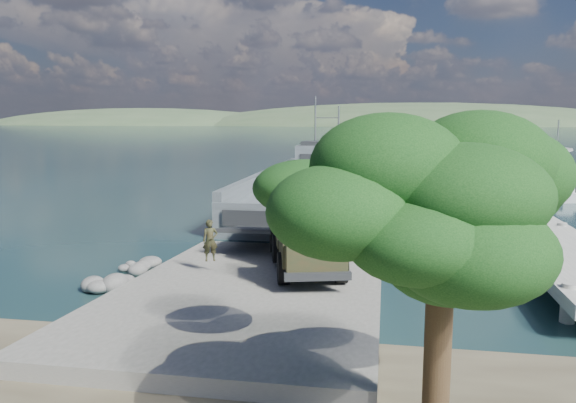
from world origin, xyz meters
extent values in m
plane|color=#163336|center=(0.00, 0.00, 0.00)|extent=(1400.00, 1400.00, 0.00)
cube|color=slate|center=(0.00, -1.00, 0.25)|extent=(10.00, 18.00, 0.50)
cube|color=gray|center=(13.00, 18.00, 1.00)|extent=(4.00, 44.00, 0.50)
cube|color=#495356|center=(-0.60, 23.15, 0.42)|extent=(8.55, 28.33, 2.36)
cube|color=#495356|center=(-4.56, 23.14, 2.17)|extent=(0.62, 28.31, 1.23)
cube|color=#495356|center=(3.36, 23.15, 2.17)|extent=(0.62, 28.31, 1.23)
cube|color=#495356|center=(-0.57, 9.08, 0.94)|extent=(8.49, 0.39, 2.45)
cube|color=#495356|center=(-0.62, 32.58, 3.02)|extent=(5.67, 3.79, 2.83)
cube|color=#252729|center=(-0.62, 32.58, 4.62)|extent=(4.72, 3.03, 0.38)
cylinder|color=gray|center=(-1.75, 32.58, 6.80)|extent=(0.15, 0.15, 4.72)
cylinder|color=gray|center=(0.51, 32.59, 6.32)|extent=(0.15, 0.15, 3.78)
cylinder|color=black|center=(1.18, -0.86, 1.15)|extent=(0.77, 1.37, 1.30)
cylinder|color=black|center=(3.40, -0.27, 1.15)|extent=(0.77, 1.37, 1.30)
cylinder|color=black|center=(0.31, 2.41, 1.15)|extent=(0.77, 1.37, 1.30)
cylinder|color=black|center=(2.53, 3.00, 1.15)|extent=(0.77, 1.37, 1.30)
cylinder|color=black|center=(-0.20, 4.34, 1.15)|extent=(0.77, 1.37, 1.30)
cylinder|color=black|center=(2.02, 4.93, 1.15)|extent=(0.77, 1.37, 1.30)
cube|color=black|center=(1.58, 2.13, 1.30)|extent=(4.06, 7.89, 0.25)
cube|color=#26331C|center=(2.27, -0.47, 2.34)|extent=(2.92, 2.57, 1.99)
cube|color=#26331C|center=(2.57, -1.63, 1.85)|extent=(2.45, 1.46, 1.00)
cube|color=#26331C|center=(1.22, 3.48, 1.65)|extent=(3.59, 5.07, 0.35)
cube|color=black|center=(1.17, 3.67, 3.09)|extent=(3.28, 4.28, 2.49)
cube|color=#252729|center=(2.70, -2.11, 1.25)|extent=(2.47, 0.88, 0.30)
imported|color=#26331C|center=(-2.33, 0.75, 1.40)|extent=(0.78, 0.66, 1.81)
cube|color=silver|center=(19.78, 30.31, 0.26)|extent=(3.17, 6.07, 0.95)
cube|color=silver|center=(20.06, 29.29, 0.90)|extent=(1.88, 2.02, 0.64)
cylinder|color=gray|center=(19.78, 30.31, 3.71)|extent=(0.11, 0.11, 6.35)
cube|color=silver|center=(19.10, 35.86, 0.25)|extent=(1.68, 5.44, 0.89)
cube|color=silver|center=(19.08, 34.87, 0.84)|extent=(1.41, 1.60, 0.59)
cylinder|color=gray|center=(19.10, 35.86, 3.44)|extent=(0.10, 0.10, 5.91)
cylinder|color=#392317|center=(6.20, -10.71, 2.62)|extent=(0.56, 0.56, 5.43)
ellipsoid|color=black|center=(6.20, -10.71, 5.25)|extent=(5.25, 4.87, 2.25)
ellipsoid|color=black|center=(3.02, -7.90, 5.25)|extent=(2.62, 2.62, 1.50)
camera|label=1|loc=(5.05, -22.03, 7.01)|focal=35.00mm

